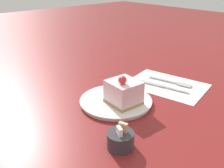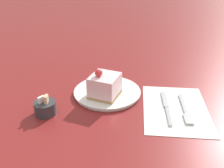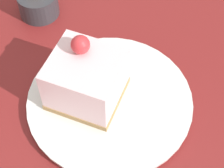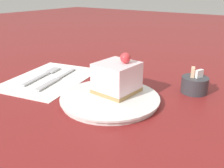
{
  "view_description": "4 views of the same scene",
  "coord_description": "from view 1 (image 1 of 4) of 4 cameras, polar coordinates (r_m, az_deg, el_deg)",
  "views": [
    {
      "loc": [
        0.41,
        0.47,
        0.35
      ],
      "look_at": [
        -0.02,
        -0.01,
        0.06
      ],
      "focal_mm": 40.0,
      "sensor_mm": 36.0,
      "label": 1
    },
    {
      "loc": [
        -0.25,
        0.64,
        0.4
      ],
      "look_at": [
        -0.05,
        0.0,
        0.04
      ],
      "focal_mm": 40.0,
      "sensor_mm": 36.0,
      "label": 2
    },
    {
      "loc": [
        -0.28,
        -0.09,
        0.41
      ],
      "look_at": [
        -0.04,
        -0.01,
        0.06
      ],
      "focal_mm": 60.0,
      "sensor_mm": 36.0,
      "label": 3
    },
    {
      "loc": [
        0.25,
        -0.4,
        0.23
      ],
      "look_at": [
        -0.01,
        -0.03,
        0.05
      ],
      "focal_mm": 40.0,
      "sensor_mm": 36.0,
      "label": 4
    }
  ],
  "objects": [
    {
      "name": "ground_plane",
      "position": [
        0.71,
        -0.56,
        -5.32
      ],
      "size": [
        4.0,
        4.0,
        0.0
      ],
      "primitive_type": "plane",
      "color": "maroon"
    },
    {
      "name": "cake_slice",
      "position": [
        0.7,
        2.66,
        -1.84
      ],
      "size": [
        0.09,
        0.09,
        0.09
      ],
      "rotation": [
        0.0,
        0.0,
        -0.07
      ],
      "color": "#AD8451",
      "rests_on": "plate"
    },
    {
      "name": "fork",
      "position": [
        0.88,
        13.86,
        0.38
      ],
      "size": [
        0.05,
        0.15,
        0.0
      ],
      "rotation": [
        0.0,
        0.0,
        0.25
      ],
      "color": "#B2B2B7",
      "rests_on": "napkin"
    },
    {
      "name": "plate",
      "position": [
        0.73,
        0.88,
        -3.88
      ],
      "size": [
        0.21,
        0.21,
        0.01
      ],
      "color": "silver",
      "rests_on": "ground_plane"
    },
    {
      "name": "knife",
      "position": [
        0.85,
        10.58,
        -0.27
      ],
      "size": [
        0.05,
        0.17,
        0.0
      ],
      "rotation": [
        0.0,
        0.0,
        0.25
      ],
      "color": "#B2B2B7",
      "rests_on": "napkin"
    },
    {
      "name": "napkin",
      "position": [
        0.87,
        12.31,
        -0.16
      ],
      "size": [
        0.23,
        0.29,
        0.0
      ],
      "rotation": [
        0.0,
        0.0,
        0.22
      ],
      "color": "white",
      "rests_on": "ground_plane"
    },
    {
      "name": "sugar_bowl",
      "position": [
        0.55,
        1.94,
        -12.55
      ],
      "size": [
        0.06,
        0.06,
        0.06
      ],
      "color": "#333338",
      "rests_on": "ground_plane"
    }
  ]
}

